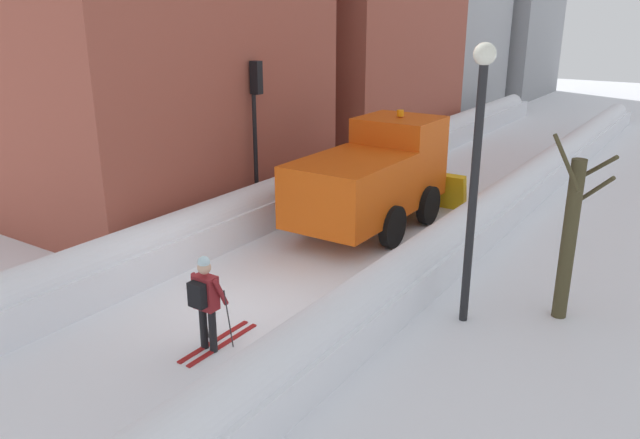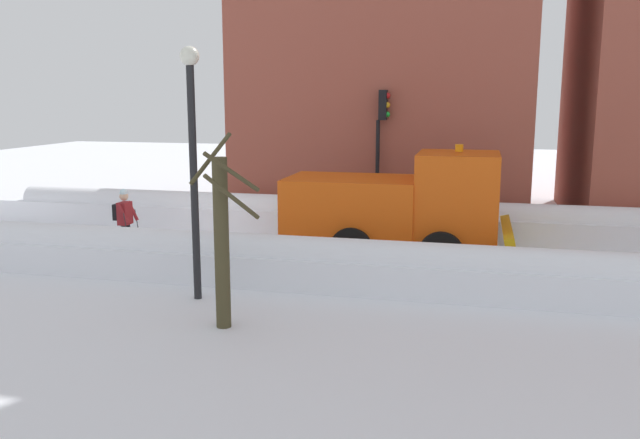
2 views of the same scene
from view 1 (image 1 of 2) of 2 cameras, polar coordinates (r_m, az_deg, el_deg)
The scene contains 11 objects.
ground_plane at distance 21.05m, azimuth 10.45°, elevation 2.35°, with size 80.00×80.00×0.00m, color white.
snowbank_left at distance 22.07m, azimuth 4.03°, elevation 4.97°, with size 1.10×36.00×1.26m.
snowbank_right at distance 20.05m, azimuth 17.69°, elevation 2.56°, with size 1.10×36.00×1.18m.
building_brick_near at distance 20.45m, azimuth -16.93°, elevation 18.60°, with size 8.52×9.75×12.09m.
building_concrete_far at distance 38.64m, azimuth 10.41°, elevation 18.59°, with size 6.41×9.47×11.87m.
building_tower_distant at distance 47.72m, azimuth 15.29°, elevation 17.18°, with size 8.23×9.04×10.14m.
plow_truck at distance 17.18m, azimuth 5.10°, elevation 4.01°, with size 3.20×5.98×3.12m.
skier at distance 11.15m, azimuth -10.42°, elevation -7.20°, with size 0.62×1.80×1.81m.
traffic_light_pole at distance 17.78m, azimuth -5.85°, elevation 9.95°, with size 0.28×0.42×4.48m.
street_lamp at distance 11.62m, azimuth 14.17°, elevation 5.87°, with size 0.40×0.40×5.29m.
bare_tree_near at distance 12.81m, azimuth 21.95°, elevation -1.34°, with size 1.20×1.24×3.64m.
Camera 1 is at (7.84, -8.65, 5.81)m, focal length 34.90 mm.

